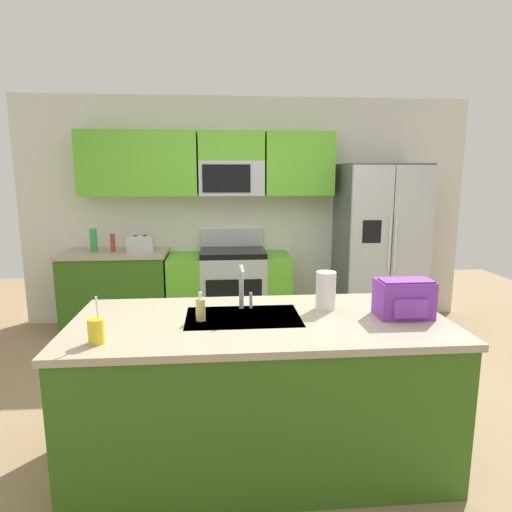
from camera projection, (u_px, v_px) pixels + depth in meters
ground_plane at (267, 405)px, 3.38m from camera, size 9.00×9.00×0.00m
kitchen_wall_unit at (236, 197)px, 5.14m from camera, size 5.20×0.43×2.60m
back_counter at (117, 291)px, 4.93m from camera, size 1.15×0.63×0.90m
range_oven at (230, 289)px, 5.04m from camera, size 1.36×0.61×1.10m
refrigerator at (379, 247)px, 5.03m from camera, size 0.90×0.76×1.85m
island_counter at (260, 389)px, 2.68m from camera, size 2.20×1.00×0.90m
toaster at (141, 244)px, 4.81m from camera, size 0.28×0.16×0.18m
pepper_mill at (113, 243)px, 4.83m from camera, size 0.05×0.05×0.20m
bottle_green at (94, 240)px, 4.79m from camera, size 0.07×0.07×0.26m
sink_faucet at (242, 284)px, 2.75m from camera, size 0.09×0.21×0.28m
drink_cup_yellow at (96, 331)px, 2.22m from camera, size 0.08×0.08×0.25m
soap_dispenser at (201, 309)px, 2.56m from camera, size 0.06×0.06×0.17m
paper_towel_roll at (326, 291)px, 2.77m from camera, size 0.12×0.12×0.24m
backpack at (404, 298)px, 2.63m from camera, size 0.32×0.22×0.23m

